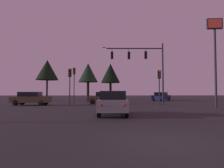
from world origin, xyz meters
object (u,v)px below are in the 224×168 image
traffic_signal_mast_arm (143,61)px  traffic_light_corner_left (159,81)px  traffic_light_corner_right (70,79)px  car_far_lane (161,96)px  car_crossing_right (104,98)px  car_crossing_left (31,98)px  store_sign_illuminated (215,43)px  tree_behind_sign (88,73)px  car_nearside_lane (113,102)px  tree_left_far (47,70)px  traffic_light_median (74,78)px  tree_center_horizon (110,73)px

traffic_signal_mast_arm → traffic_light_corner_left: bearing=-58.7°
traffic_light_corner_right → traffic_signal_mast_arm: bearing=11.0°
traffic_light_corner_right → car_far_lane: 19.10m
traffic_signal_mast_arm → car_crossing_right: bearing=159.2°
car_crossing_left → store_sign_illuminated: bearing=-15.3°
traffic_light_corner_left → store_sign_illuminated: size_ratio=0.46×
car_far_lane → tree_behind_sign: size_ratio=0.59×
car_nearside_lane → car_crossing_right: bearing=92.0°
car_nearside_lane → tree_behind_sign: (-3.43, 27.23, 4.52)m
traffic_light_corner_left → car_crossing_right: (-6.05, 3.98, -1.97)m
traffic_signal_mast_arm → car_crossing_right: size_ratio=1.77×
traffic_signal_mast_arm → tree_left_far: bearing=130.2°
traffic_light_median → car_crossing_right: size_ratio=1.14×
tree_center_horizon → traffic_light_corner_right: bearing=-112.8°
traffic_light_median → store_sign_illuminated: store_sign_illuminated is taller
store_sign_illuminated → car_crossing_right: bearing=143.9°
car_crossing_left → store_sign_illuminated: (18.66, -5.11, 5.26)m
traffic_light_corner_left → car_crossing_left: size_ratio=0.89×
car_nearside_lane → tree_left_far: tree_left_far is taller
car_crossing_left → car_crossing_right: same height
traffic_light_corner_right → tree_behind_sign: bearing=87.3°
traffic_light_median → store_sign_illuminated: bearing=-33.3°
car_far_lane → store_sign_illuminated: 17.82m
car_nearside_lane → tree_left_far: size_ratio=0.52×
traffic_light_corner_left → car_crossing_left: traffic_light_corner_left is taller
car_crossing_right → tree_behind_sign: size_ratio=0.58×
traffic_light_corner_left → traffic_light_median: bearing=149.9°
traffic_light_corner_right → car_crossing_right: bearing=42.3°
car_crossing_left → car_far_lane: bearing=32.9°
traffic_light_corner_left → traffic_light_corner_right: (-9.85, 0.52, 0.12)m
car_crossing_left → tree_behind_sign: (5.31, 16.53, 4.52)m
traffic_light_corner_right → car_nearside_lane: bearing=-66.4°
car_nearside_lane → store_sign_illuminated: bearing=29.4°
traffic_light_corner_right → store_sign_illuminated: 15.10m
traffic_light_corner_right → tree_center_horizon: bearing=67.2°
traffic_light_corner_right → tree_center_horizon: 12.96m
tree_left_far → traffic_light_corner_right: bearing=-69.2°
traffic_light_median → car_nearside_lane: 15.91m
traffic_light_corner_right → car_crossing_left: traffic_light_corner_right is taller
car_crossing_left → tree_left_far: size_ratio=0.52×
tree_behind_sign → tree_left_far: 9.67m
traffic_light_corner_left → tree_left_far: 28.40m
traffic_light_median → tree_left_far: size_ratio=0.57×
store_sign_illuminated → tree_behind_sign: bearing=121.7°
traffic_signal_mast_arm → store_sign_illuminated: store_sign_illuminated is taller
traffic_signal_mast_arm → traffic_light_corner_left: (1.33, -2.18, -2.43)m
car_crossing_left → traffic_signal_mast_arm: bearing=3.0°
tree_behind_sign → tree_center_horizon: 7.07m
traffic_light_corner_left → tree_behind_sign: tree_behind_sign is taller
traffic_light_corner_left → car_crossing_right: size_ratio=0.92×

